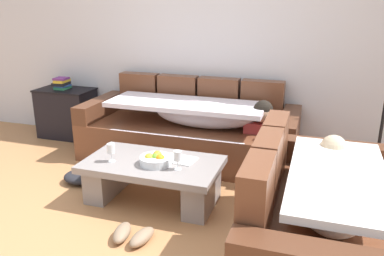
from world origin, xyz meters
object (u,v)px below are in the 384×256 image
Objects in this scene: fruit_bowl at (156,160)px; crumpled_garment at (84,176)px; couch_along_wall at (192,131)px; open_magazine at (180,159)px; book_stack_on_cabinet at (62,83)px; pair_of_shoes at (132,235)px; coffee_table at (153,176)px; wine_glass_near_left at (111,149)px; couch_near_window at (318,218)px; side_cabinet at (67,113)px; wine_glass_near_right at (178,157)px.

crumpled_garment is (-0.86, 0.18, -0.36)m from fruit_bowl.
couch_along_wall is 0.97m from open_magazine.
book_stack_on_cabinet reaches higher than pair_of_shoes.
coffee_table is at bearing 139.56° from fruit_bowl.
wine_glass_near_left reaches higher than crumpled_garment.
wine_glass_near_left is 0.72× the size of book_stack_on_cabinet.
couch_near_window is 3.68m from book_stack_on_cabinet.
book_stack_on_cabinet reaches higher than side_cabinet.
coffee_table is at bearing -148.20° from open_magazine.
couch_near_window is at bearing -14.86° from crumpled_garment.
book_stack_on_cabinet is at bearing 135.08° from pair_of_shoes.
coffee_table is 0.28m from open_magazine.
open_magazine is 0.39× the size of side_cabinet.
crumpled_garment is (-0.47, 0.25, -0.44)m from wine_glass_near_left.
crumpled_garment is (-1.08, 0.23, -0.44)m from wine_glass_near_right.
wine_glass_near_right is (-1.14, 0.36, 0.16)m from couch_near_window.
fruit_bowl is at bearing 73.14° from couch_near_window.
side_cabinet is at bearing 136.05° from wine_glass_near_left.
couch_near_window is at bearing 7.47° from pair_of_shoes.
couch_near_window is 2.42× the size of side_cabinet.
pair_of_shoes is (0.07, -1.68, -0.29)m from couch_along_wall.
side_cabinet is at bearing 134.57° from pair_of_shoes.
wine_glass_near_right is at bearing 71.76° from pair_of_shoes.
open_magazine is 1.22× the size of book_stack_on_cabinet.
couch_near_window is 6.21× the size of fruit_bowl.
wine_glass_near_right is 2.50m from book_stack_on_cabinet.
wine_glass_near_left is 0.61m from wine_glass_near_right.
fruit_bowl is (0.03, -1.10, 0.09)m from couch_along_wall.
book_stack_on_cabinet is (-2.09, 1.37, 0.22)m from wine_glass_near_right.
open_magazine reaches higher than crumpled_garment.
coffee_table is 7.23× the size of wine_glass_near_right.
wine_glass_near_left is (-0.36, -1.16, 0.17)m from couch_along_wall.
couch_near_window is at bearing -28.51° from side_cabinet.
wine_glass_near_left is 2.01m from side_cabinet.
couch_near_window is at bearing -17.96° from coffee_table.
wine_glass_near_left is 0.59× the size of open_magazine.
book_stack_on_cabinet is 2.78m from pair_of_shoes.
wine_glass_near_right is at bearing 72.29° from couch_near_window.
wine_glass_near_right reaches higher than pair_of_shoes.
couch_along_wall is 1.18m from wine_glass_near_right.
coffee_table is 2.19m from side_cabinet.
book_stack_on_cabinet is (-3.22, 1.73, 0.38)m from couch_near_window.
wine_glass_near_right is at bearing -33.27° from book_stack_on_cabinet.
couch_along_wall is at bearing 47.94° from crumpled_garment.
wine_glass_near_right is (0.61, 0.02, 0.00)m from wine_glass_near_left.
wine_glass_near_left is 0.61m from open_magazine.
couch_near_window is 1.42m from fruit_bowl.
couch_along_wall is 8.50× the size of fruit_bowl.
couch_near_window reaches higher than pair_of_shoes.
couch_along_wall is 1.70m from pair_of_shoes.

